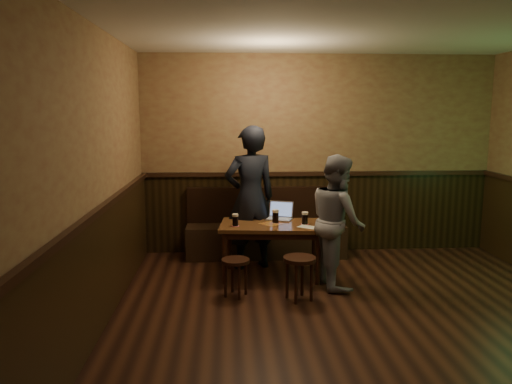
{
  "coord_description": "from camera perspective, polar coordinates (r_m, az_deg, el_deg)",
  "views": [
    {
      "loc": [
        -1.3,
        -4.04,
        2.01
      ],
      "look_at": [
        -0.96,
        1.74,
        1.07
      ],
      "focal_mm": 35.0,
      "sensor_mm": 36.0,
      "label": 1
    }
  ],
  "objects": [
    {
      "name": "room",
      "position": [
        4.53,
        13.38,
        -1.37
      ],
      "size": [
        5.04,
        6.04,
        2.84
      ],
      "color": "black",
      "rests_on": "ground"
    },
    {
      "name": "bench",
      "position": [
        7.02,
        1.11,
        -4.79
      ],
      "size": [
        2.2,
        0.5,
        0.95
      ],
      "color": "black",
      "rests_on": "ground"
    },
    {
      "name": "pub_table",
      "position": [
        6.09,
        1.78,
        -4.45
      ],
      "size": [
        1.3,
        0.82,
        0.66
      ],
      "rotation": [
        0.0,
        0.0,
        -0.1
      ],
      "color": "#513417",
      "rests_on": "ground"
    },
    {
      "name": "stool_left",
      "position": [
        5.51,
        -2.35,
        -8.52
      ],
      "size": [
        0.39,
        0.39,
        0.42
      ],
      "rotation": [
        0.0,
        0.0,
        0.3
      ],
      "color": "black",
      "rests_on": "ground"
    },
    {
      "name": "stool_right",
      "position": [
        5.41,
        4.99,
        -8.39
      ],
      "size": [
        0.46,
        0.46,
        0.48
      ],
      "rotation": [
        0.0,
        0.0,
        -0.39
      ],
      "color": "black",
      "rests_on": "ground"
    },
    {
      "name": "pint_left",
      "position": [
        5.93,
        -2.38,
        -3.21
      ],
      "size": [
        0.1,
        0.1,
        0.15
      ],
      "color": "#A2142C",
      "rests_on": "pub_table"
    },
    {
      "name": "pint_mid",
      "position": [
        6.09,
        2.25,
        -2.8
      ],
      "size": [
        0.11,
        0.11,
        0.17
      ],
      "color": "#A2142C",
      "rests_on": "pub_table"
    },
    {
      "name": "pint_right",
      "position": [
        6.04,
        5.6,
        -2.99
      ],
      "size": [
        0.1,
        0.1,
        0.16
      ],
      "color": "#A2142C",
      "rests_on": "pub_table"
    },
    {
      "name": "laptop",
      "position": [
        6.33,
        2.76,
        -2.6
      ],
      "size": [
        0.38,
        0.34,
        0.22
      ],
      "rotation": [
        0.0,
        0.0,
        -0.36
      ],
      "color": "silver",
      "rests_on": "pub_table"
    },
    {
      "name": "menu",
      "position": [
        5.92,
        5.95,
        -4.0
      ],
      "size": [
        0.27,
        0.25,
        0.0
      ],
      "primitive_type": "cube",
      "rotation": [
        0.0,
        0.0,
        -0.68
      ],
      "color": "silver",
      "rests_on": "pub_table"
    },
    {
      "name": "person_suit",
      "position": [
        6.37,
        -0.66,
        -0.66
      ],
      "size": [
        0.77,
        0.61,
        1.84
      ],
      "primitive_type": "imported",
      "rotation": [
        0.0,
        0.0,
        3.42
      ],
      "color": "black",
      "rests_on": "ground"
    },
    {
      "name": "person_grey",
      "position": [
        5.82,
        9.3,
        -3.26
      ],
      "size": [
        0.66,
        0.81,
        1.53
      ],
      "primitive_type": "imported",
      "rotation": [
        0.0,
        0.0,
        1.69
      ],
      "color": "gray",
      "rests_on": "ground"
    }
  ]
}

